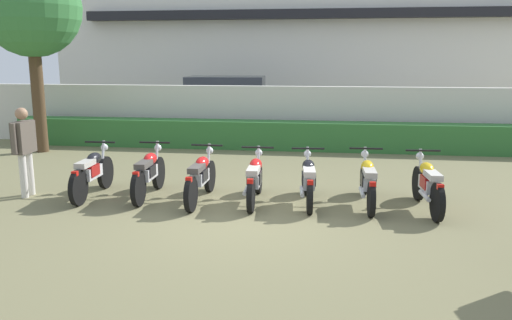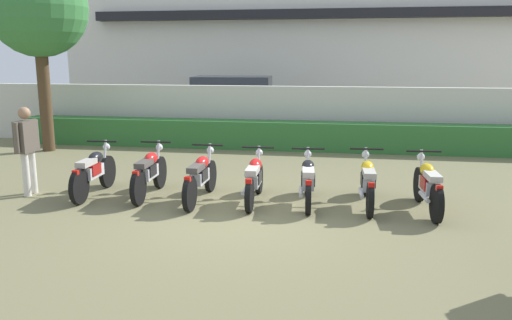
{
  "view_description": "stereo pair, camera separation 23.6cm",
  "coord_description": "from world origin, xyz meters",
  "views": [
    {
      "loc": [
        1.29,
        -7.93,
        2.58
      ],
      "look_at": [
        0.0,
        1.25,
        0.71
      ],
      "focal_mm": 36.02,
      "sensor_mm": 36.0,
      "label": 1
    },
    {
      "loc": [
        1.52,
        -7.9,
        2.58
      ],
      "look_at": [
        0.0,
        1.25,
        0.71
      ],
      "focal_mm": 36.02,
      "sensor_mm": 36.0,
      "label": 2
    }
  ],
  "objects": [
    {
      "name": "inspector_person",
      "position": [
        -4.26,
        0.73,
        0.99
      ],
      "size": [
        0.22,
        0.67,
        1.67
      ],
      "color": "silver",
      "rests_on": "ground"
    },
    {
      "name": "building",
      "position": [
        0.0,
        16.13,
        3.98
      ],
      "size": [
        20.53,
        6.5,
        7.95
      ],
      "color": "white",
      "rests_on": "ground"
    },
    {
      "name": "motorcycle_in_row_6",
      "position": [
        3.0,
        0.84,
        0.45
      ],
      "size": [
        0.6,
        1.88,
        0.97
      ],
      "rotation": [
        0.0,
        0.0,
        1.64
      ],
      "color": "black",
      "rests_on": "ground"
    },
    {
      "name": "motorcycle_in_row_1",
      "position": [
        -1.98,
        1.0,
        0.46
      ],
      "size": [
        0.6,
        1.88,
        0.98
      ],
      "rotation": [
        0.0,
        0.0,
        1.61
      ],
      "color": "black",
      "rests_on": "ground"
    },
    {
      "name": "motorcycle_in_row_4",
      "position": [
        0.98,
        0.95,
        0.44
      ],
      "size": [
        0.6,
        1.79,
        0.94
      ],
      "rotation": [
        0.0,
        0.0,
        1.65
      ],
      "color": "black",
      "rests_on": "ground"
    },
    {
      "name": "parked_car",
      "position": [
        -2.17,
        10.1,
        0.94
      ],
      "size": [
        4.6,
        2.28,
        1.89
      ],
      "rotation": [
        0.0,
        0.0,
        0.06
      ],
      "color": "#9EA3A8",
      "rests_on": "ground"
    },
    {
      "name": "ground",
      "position": [
        0.0,
        0.0,
        0.0
      ],
      "size": [
        60.0,
        60.0,
        0.0
      ],
      "primitive_type": "plane",
      "color": "olive"
    },
    {
      "name": "motorcycle_in_row_2",
      "position": [
        -0.95,
        0.85,
        0.45
      ],
      "size": [
        0.6,
        1.96,
        0.96
      ],
      "rotation": [
        0.0,
        0.0,
        1.56
      ],
      "color": "black",
      "rests_on": "ground"
    },
    {
      "name": "hedge_row",
      "position": [
        0.0,
        6.36,
        0.4
      ],
      "size": [
        15.6,
        0.7,
        0.79
      ],
      "primitive_type": "cube",
      "color": "#337033",
      "rests_on": "ground"
    },
    {
      "name": "motorcycle_in_row_0",
      "position": [
        -3.04,
        0.89,
        0.46
      ],
      "size": [
        0.6,
        1.87,
        0.98
      ],
      "rotation": [
        0.0,
        0.0,
        1.61
      ],
      "color": "black",
      "rests_on": "ground"
    },
    {
      "name": "tree_near_inspector",
      "position": [
        -6.5,
        5.07,
        3.81
      ],
      "size": [
        2.61,
        2.61,
        5.16
      ],
      "color": "#4C3823",
      "rests_on": "ground"
    },
    {
      "name": "motorcycle_in_row_5",
      "position": [
        2.01,
        1.0,
        0.44
      ],
      "size": [
        0.6,
        1.92,
        0.95
      ],
      "rotation": [
        0.0,
        0.0,
        1.6
      ],
      "color": "black",
      "rests_on": "ground"
    },
    {
      "name": "compound_wall",
      "position": [
        0.0,
        7.06,
        0.87
      ],
      "size": [
        19.5,
        0.3,
        1.74
      ],
      "primitive_type": "cube",
      "color": "silver",
      "rests_on": "ground"
    },
    {
      "name": "motorcycle_in_row_3",
      "position": [
        0.03,
        0.92,
        0.44
      ],
      "size": [
        0.6,
        1.83,
        0.94
      ],
      "rotation": [
        0.0,
        0.0,
        1.6
      ],
      "color": "black",
      "rests_on": "ground"
    }
  ]
}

